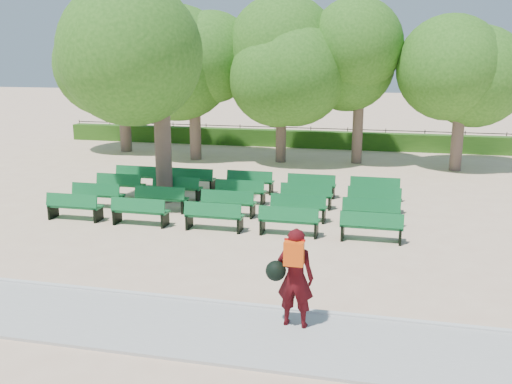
% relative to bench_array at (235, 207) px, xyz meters
% --- Properties ---
extents(ground, '(120.00, 120.00, 0.00)m').
position_rel_bench_array_xyz_m(ground, '(-0.37, -0.92, -0.09)').
color(ground, beige).
extents(paving, '(30.00, 2.20, 0.06)m').
position_rel_bench_array_xyz_m(paving, '(-0.37, -8.32, -0.06)').
color(paving, '#B0B0AB').
rests_on(paving, ground).
extents(curb, '(30.00, 0.12, 0.10)m').
position_rel_bench_array_xyz_m(curb, '(-0.37, -7.17, -0.04)').
color(curb, silver).
rests_on(curb, ground).
extents(hedge, '(26.00, 0.70, 0.90)m').
position_rel_bench_array_xyz_m(hedge, '(-0.37, 13.08, 0.36)').
color(hedge, '#2A5716').
rests_on(hedge, ground).
extents(fence, '(26.00, 0.10, 1.02)m').
position_rel_bench_array_xyz_m(fence, '(-0.37, 13.48, -0.09)').
color(fence, black).
rests_on(fence, ground).
extents(tree_line, '(21.80, 6.80, 7.04)m').
position_rel_bench_array_xyz_m(tree_line, '(-0.37, 9.08, -0.09)').
color(tree_line, '#346D1D').
rests_on(tree_line, ground).
extents(bench_array, '(1.70, 0.58, 1.07)m').
position_rel_bench_array_xyz_m(bench_array, '(0.00, 0.00, 0.00)').
color(bench_array, '#126831').
rests_on(bench_array, ground).
extents(tree_among, '(4.57, 4.57, 6.44)m').
position_rel_bench_array_xyz_m(tree_among, '(-2.62, 0.43, 4.26)').
color(tree_among, brown).
rests_on(tree_among, ground).
extents(person, '(0.90, 0.55, 1.88)m').
position_rel_bench_array_xyz_m(person, '(3.25, -7.80, 0.95)').
color(person, '#3F090D').
rests_on(person, ground).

